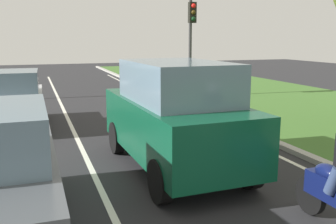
# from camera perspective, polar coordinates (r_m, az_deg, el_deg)

# --- Properties ---
(ground_plane) EXTENTS (60.00, 60.00, 0.00)m
(ground_plane) POSITION_cam_1_polar(r_m,az_deg,el_deg) (13.06, -11.48, -1.31)
(ground_plane) COLOR #262628
(lane_line_center) EXTENTS (0.12, 32.00, 0.01)m
(lane_line_center) POSITION_cam_1_polar(r_m,az_deg,el_deg) (12.98, -14.54, -1.51)
(lane_line_center) COLOR silver
(lane_line_center) RESTS_ON ground
(lane_line_right_edge) EXTENTS (0.12, 32.00, 0.01)m
(lane_line_right_edge) POSITION_cam_1_polar(r_m,az_deg,el_deg) (14.00, 3.25, -0.27)
(lane_line_right_edge) COLOR silver
(lane_line_right_edge) RESTS_ON ground
(grass_verge_right) EXTENTS (9.00, 48.00, 0.06)m
(grass_verge_right) POSITION_cam_1_polar(r_m,az_deg,el_deg) (16.50, 19.14, 0.95)
(grass_verge_right) COLOR #3D6628
(grass_verge_right) RESTS_ON ground
(curb_right) EXTENTS (0.24, 48.00, 0.12)m
(curb_right) POSITION_cam_1_polar(r_m,az_deg,el_deg) (14.19, 5.11, 0.09)
(curb_right) COLOR #9E9B93
(curb_right) RESTS_ON ground
(car_suv_ahead) EXTENTS (2.08, 4.55, 2.28)m
(car_suv_ahead) POSITION_cam_1_polar(r_m,az_deg,el_deg) (7.90, 1.05, -0.47)
(car_suv_ahead) COLOR #0C472D
(car_suv_ahead) RESTS_ON ground
(car_hatchback_far) EXTENTS (1.82, 3.75, 1.78)m
(car_hatchback_far) POSITION_cam_1_polar(r_m,az_deg,el_deg) (12.61, -22.07, 1.74)
(car_hatchback_far) COLOR #B7BABF
(car_hatchback_far) RESTS_ON ground
(traffic_light_near_right) EXTENTS (0.32, 0.50, 4.49)m
(traffic_light_near_right) POSITION_cam_1_polar(r_m,az_deg,el_deg) (17.53, 3.52, 12.09)
(traffic_light_near_right) COLOR #2D2D2D
(traffic_light_near_right) RESTS_ON ground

